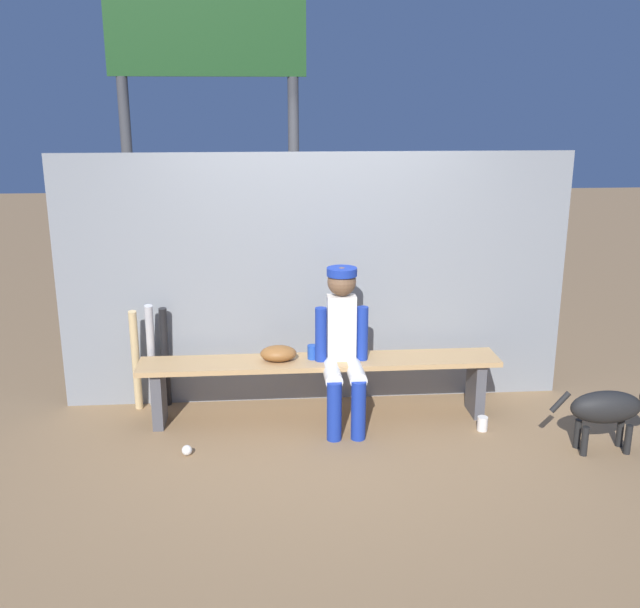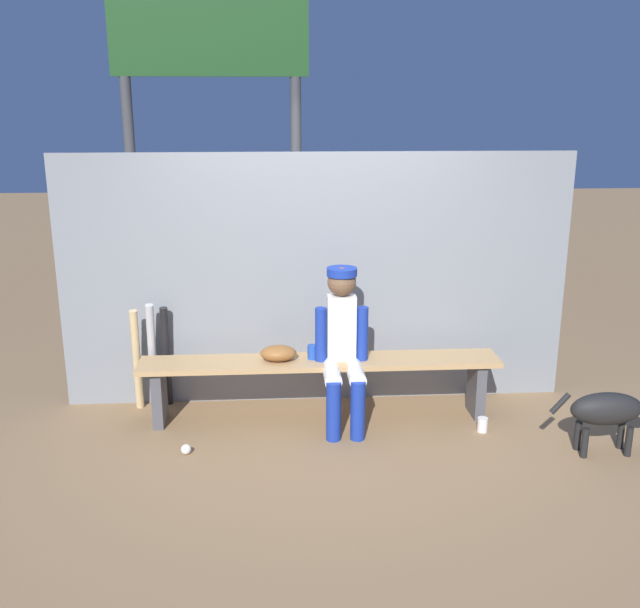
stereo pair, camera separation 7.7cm
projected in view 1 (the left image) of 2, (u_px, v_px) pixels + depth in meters
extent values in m
plane|color=olive|center=(320.00, 418.00, 5.73)|extent=(30.00, 30.00, 0.00)
cube|color=gray|center=(316.00, 280.00, 5.85)|extent=(4.13, 0.03, 2.06)
cube|color=tan|center=(320.00, 362.00, 5.60)|extent=(2.81, 0.36, 0.04)
cube|color=#4C4C51|center=(159.00, 397.00, 5.57)|extent=(0.08, 0.29, 0.46)
cube|color=#4C4C51|center=(476.00, 387.00, 5.77)|extent=(0.08, 0.29, 0.46)
cube|color=silver|center=(341.00, 328.00, 5.54)|extent=(0.22, 0.13, 0.51)
sphere|color=brown|center=(342.00, 282.00, 5.44)|extent=(0.22, 0.22, 0.22)
cylinder|color=#193399|center=(342.00, 272.00, 5.42)|extent=(0.23, 0.23, 0.06)
cylinder|color=silver|center=(332.00, 373.00, 5.43)|extent=(0.13, 0.38, 0.13)
cylinder|color=#193399|center=(334.00, 411.00, 5.31)|extent=(0.11, 0.11, 0.46)
cylinder|color=#193399|center=(321.00, 335.00, 5.52)|extent=(0.09, 0.09, 0.44)
cylinder|color=silver|center=(356.00, 372.00, 5.45)|extent=(0.13, 0.38, 0.13)
cylinder|color=#193399|center=(358.00, 410.00, 5.33)|extent=(0.11, 0.11, 0.46)
cylinder|color=#193399|center=(362.00, 334.00, 5.55)|extent=(0.09, 0.09, 0.44)
ellipsoid|color=brown|center=(278.00, 353.00, 5.56)|extent=(0.28, 0.20, 0.12)
cylinder|color=black|center=(165.00, 357.00, 5.84)|extent=(0.09, 0.15, 0.86)
cylinder|color=#B7B7BC|center=(151.00, 357.00, 5.78)|extent=(0.11, 0.23, 0.91)
cylinder|color=tan|center=(136.00, 361.00, 5.75)|extent=(0.09, 0.19, 0.87)
sphere|color=white|center=(187.00, 450.00, 5.13)|extent=(0.07, 0.07, 0.07)
cylinder|color=silver|center=(482.00, 424.00, 5.51)|extent=(0.08, 0.08, 0.11)
cylinder|color=#1E47AD|center=(313.00, 352.00, 5.60)|extent=(0.08, 0.08, 0.11)
cylinder|color=#3F3F42|center=(132.00, 224.00, 6.75)|extent=(0.10, 0.10, 2.65)
cylinder|color=#3F3F42|center=(294.00, 222.00, 6.86)|extent=(0.10, 0.10, 2.65)
cube|color=#1E471E|center=(206.00, 28.00, 6.33)|extent=(1.76, 0.08, 0.81)
ellipsoid|color=black|center=(606.00, 407.00, 5.11)|extent=(0.52, 0.20, 0.24)
cylinder|color=black|center=(560.00, 402.00, 5.07)|extent=(0.15, 0.04, 0.16)
cylinder|color=black|center=(620.00, 432.00, 5.24)|extent=(0.05, 0.05, 0.22)
cylinder|color=black|center=(628.00, 439.00, 5.13)|extent=(0.05, 0.05, 0.22)
cylinder|color=black|center=(577.00, 434.00, 5.22)|extent=(0.05, 0.05, 0.22)
cylinder|color=black|center=(585.00, 441.00, 5.10)|extent=(0.05, 0.05, 0.22)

